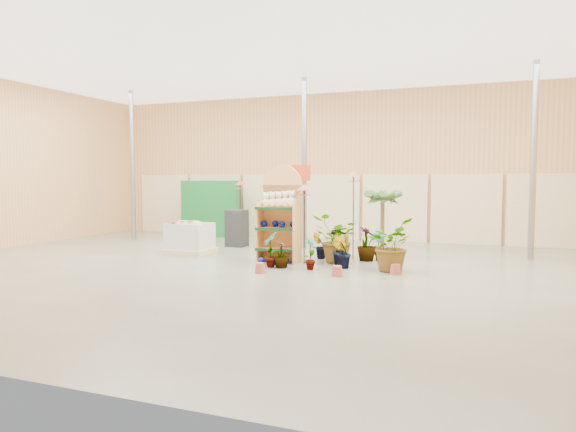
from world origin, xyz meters
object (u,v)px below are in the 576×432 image
Objects in this scene: pallet_stack at (190,238)px; display_shelf at (281,217)px; potted_plant_2 at (335,239)px; bird_table_front at (304,190)px.

display_shelf is at bearing -4.15° from pallet_stack.
bird_table_front is at bearing -154.27° from potted_plant_2.
display_shelf reaches higher than bird_table_front.
potted_plant_2 is at bearing 2.94° from display_shelf.
potted_plant_2 reaches higher than pallet_stack.
display_shelf reaches higher than potted_plant_2.
bird_table_front is (0.60, -0.13, 0.62)m from display_shelf.
potted_plant_2 is at bearing 0.33° from pallet_stack.
potted_plant_2 is (1.22, 0.17, -0.46)m from display_shelf.
display_shelf is 2.06× the size of potted_plant_2.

